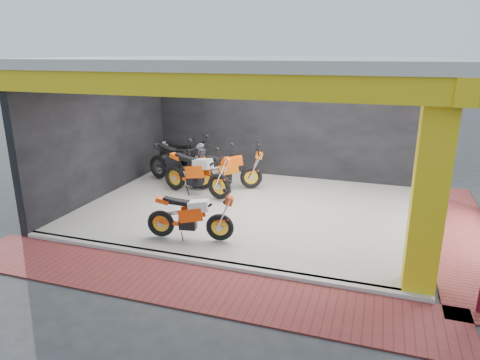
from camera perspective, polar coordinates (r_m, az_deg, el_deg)
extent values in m
plane|color=#2D2D30|center=(9.05, -2.44, -8.32)|extent=(80.00, 80.00, 0.00)
cube|color=silver|center=(10.77, 1.33, -3.80)|extent=(8.00, 6.00, 0.10)
cube|color=beige|center=(10.09, 1.47, 15.44)|extent=(8.40, 6.40, 0.20)
cube|color=black|center=(13.25, 5.36, 7.64)|extent=(8.20, 0.20, 3.50)
cube|color=black|center=(12.12, -17.58, 6.09)|extent=(0.20, 6.20, 3.50)
cube|color=gold|center=(7.25, 23.94, -1.40)|extent=(0.50, 0.50, 3.50)
cube|color=gold|center=(7.29, -5.61, 12.51)|extent=(8.40, 0.30, 0.40)
cube|color=gold|center=(9.72, 25.18, 12.09)|extent=(0.30, 6.40, 0.40)
cube|color=silver|center=(8.18, -5.02, -10.85)|extent=(8.00, 0.20, 0.10)
cube|color=maroon|center=(7.58, -7.40, -13.63)|extent=(9.00, 1.40, 0.03)
cube|color=maroon|center=(10.54, 27.30, -6.44)|extent=(1.40, 7.00, 0.03)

